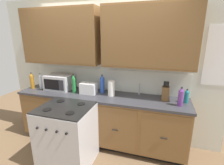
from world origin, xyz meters
The scene contains 15 objects.
ground_plane centered at (0.00, 0.00, 0.00)m, with size 8.00×8.00×0.00m, color brown.
wall_unit centered at (0.00, 0.50, 1.68)m, with size 4.15×0.40×2.58m.
counter_run centered at (0.00, 0.30, 0.48)m, with size 2.98×0.64×0.94m.
stove_range centered at (-0.30, -0.33, 0.47)m, with size 0.76×0.68×0.95m.
microwave centered at (-0.85, 0.37, 1.08)m, with size 0.48×0.37×0.28m.
toaster centered at (-0.21, 0.31, 1.03)m, with size 0.28×0.18×0.19m.
knife_block centered at (1.09, 0.39, 1.05)m, with size 0.11×0.14×0.31m.
sink_faucet centered at (0.65, 0.51, 1.04)m, with size 0.02×0.02×0.20m, color #B2B5BA.
paper_towel_roll centered at (0.21, 0.32, 1.07)m, with size 0.12×0.12×0.26m, color white.
bottle_clear centered at (-1.23, 0.31, 1.08)m, with size 0.06×0.06×0.30m.
bottle_violet centered at (1.30, 0.21, 1.08)m, with size 0.07×0.07×0.29m.
bottle_blue centered at (0.00, 0.43, 1.10)m, with size 0.08×0.08×0.33m.
bottle_green centered at (-0.48, 0.27, 1.10)m, with size 0.07×0.07×0.34m.
bottle_amber centered at (-1.38, 0.26, 1.09)m, with size 0.07×0.07×0.31m.
bottle_teal centered at (1.39, 0.36, 1.04)m, with size 0.07×0.07×0.22m.
Camera 1 is at (1.00, -2.23, 1.94)m, focal length 26.50 mm.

